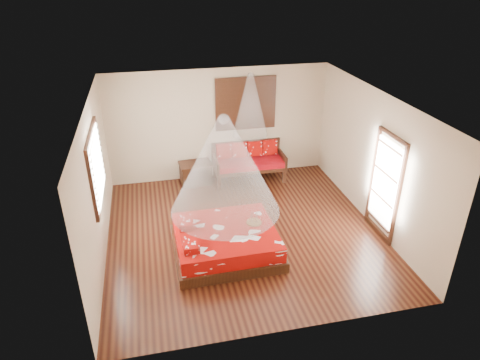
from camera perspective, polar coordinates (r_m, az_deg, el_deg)
name	(u,v)px	position (r m, az deg, el deg)	size (l,w,h in m)	color
room	(244,171)	(8.27, 0.50, 1.14)	(5.54, 5.54, 2.84)	black
bed	(225,241)	(8.26, -2.00, -8.16)	(1.99, 1.81, 0.63)	black
daybed	(248,160)	(10.88, 1.13, 2.68)	(1.80, 0.80, 0.95)	black
storage_chest	(196,173)	(10.84, -5.92, 0.96)	(0.83, 0.63, 0.54)	black
shutter_panel	(246,104)	(10.70, 0.77, 10.14)	(1.52, 0.06, 1.32)	black
window_left	(97,166)	(8.21, -18.59, 1.76)	(0.10, 1.74, 1.34)	black
glazed_door	(385,186)	(8.89, 18.72, -0.82)	(0.08, 1.02, 2.16)	black
wine_tray	(254,220)	(8.30, 1.88, -5.37)	(0.29, 0.29, 0.23)	brown
mosquito_net_main	(225,166)	(7.46, -2.07, 1.94)	(1.99, 1.99, 1.80)	white
mosquito_net_daybed	(250,105)	(10.23, 1.38, 9.94)	(0.85, 0.85, 1.50)	white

